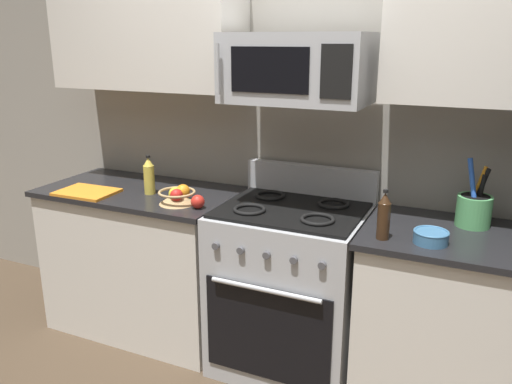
{
  "coord_description": "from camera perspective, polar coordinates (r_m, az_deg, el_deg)",
  "views": [
    {
      "loc": [
        0.89,
        -1.7,
        1.78
      ],
      "look_at": [
        -0.15,
        0.58,
        1.03
      ],
      "focal_mm": 36.25,
      "sensor_mm": 36.0,
      "label": 1
    }
  ],
  "objects": [
    {
      "name": "upper_cabinets_right",
      "position": [
        2.58,
        24.21,
        17.31
      ],
      "size": [
        0.85,
        0.34,
        0.76
      ],
      "color": "silver"
    },
    {
      "name": "wall_back",
      "position": [
        2.97,
        6.84,
        7.28
      ],
      "size": [
        8.0,
        0.1,
        2.6
      ],
      "primitive_type": "cube",
      "color": "#9E998E",
      "rests_on": "ground"
    },
    {
      "name": "range_oven",
      "position": [
        2.88,
        3.84,
        -10.35
      ],
      "size": [
        0.76,
        0.69,
        1.09
      ],
      "color": "#B2B5BA",
      "rests_on": "ground"
    },
    {
      "name": "counter_left",
      "position": [
        3.32,
        -12.25,
        -7.24
      ],
      "size": [
        1.17,
        0.65,
        0.91
      ],
      "color": "silver",
      "rests_on": "ground"
    },
    {
      "name": "cutting_board",
      "position": [
        3.16,
        -18.15,
        -0.01
      ],
      "size": [
        0.34,
        0.25,
        0.02
      ],
      "primitive_type": "cube",
      "rotation": [
        0.0,
        0.0,
        0.03
      ],
      "color": "orange",
      "rests_on": "counter_left"
    },
    {
      "name": "fruit_basket",
      "position": [
        2.84,
        -8.68,
        -0.4
      ],
      "size": [
        0.2,
        0.2,
        0.1
      ],
      "color": "tan",
      "rests_on": "counter_left"
    },
    {
      "name": "microwave",
      "position": [
        2.6,
        4.57,
        13.46
      ],
      "size": [
        0.7,
        0.44,
        0.34
      ],
      "color": "#B2B5BA"
    },
    {
      "name": "counter_right",
      "position": [
        2.74,
        20.47,
        -13.28
      ],
      "size": [
        0.86,
        0.65,
        0.91
      ],
      "color": "silver",
      "rests_on": "ground"
    },
    {
      "name": "bottle_oil",
      "position": [
        3.03,
        -11.72,
        1.72
      ],
      "size": [
        0.06,
        0.06,
        0.23
      ],
      "color": "gold",
      "rests_on": "counter_left"
    },
    {
      "name": "apple_loose",
      "position": [
        2.75,
        -6.45,
        -1.07
      ],
      "size": [
        0.07,
        0.07,
        0.07
      ],
      "primitive_type": "sphere",
      "color": "red",
      "rests_on": "counter_left"
    },
    {
      "name": "bottle_soy",
      "position": [
        2.37,
        13.93,
        -2.64
      ],
      "size": [
        0.06,
        0.06,
        0.23
      ],
      "color": "#382314",
      "rests_on": "counter_right"
    },
    {
      "name": "upper_cabinets_left",
      "position": [
        3.19,
        -12.01,
        17.95
      ],
      "size": [
        1.16,
        0.34,
        0.76
      ],
      "color": "silver"
    },
    {
      "name": "utensil_crock",
      "position": [
        2.67,
        22.93,
        -1.71
      ],
      "size": [
        0.16,
        0.16,
        0.33
      ],
      "color": "#59AD66",
      "rests_on": "counter_right"
    },
    {
      "name": "prep_bowl",
      "position": [
        2.4,
        18.74,
        -4.67
      ],
      "size": [
        0.15,
        0.15,
        0.06
      ],
      "color": "teal",
      "rests_on": "counter_right"
    }
  ]
}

